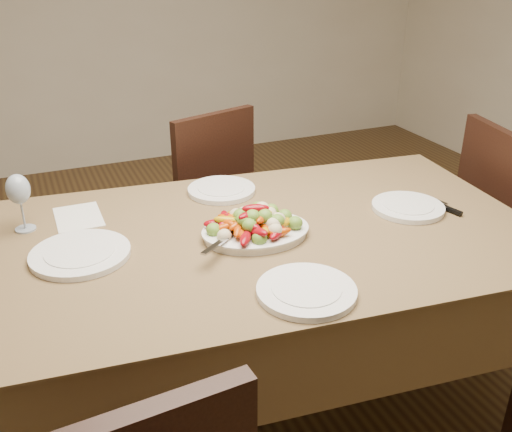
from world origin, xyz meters
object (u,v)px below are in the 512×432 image
Objects in this scene: plate_right at (408,207)px; plate_far at (222,190)px; plate_left at (80,254)px; plate_near at (306,291)px; dining_table at (256,329)px; wine_glass at (20,201)px; serving_platter at (256,233)px; chair_far at (193,201)px.

plate_right and plate_far have the same top height.
plate_near is (0.53, -0.44, 0.00)m from plate_left.
plate_right is at bearing 30.14° from plate_near.
plate_near is at bearing -92.32° from dining_table.
wine_glass is at bearing 133.75° from plate_near.
serving_platter reaches higher than plate_near.
chair_far is at bearing 116.82° from plate_right.
plate_right reaches higher than dining_table.
chair_far is 3.78× the size of plate_right.
chair_far is at bearing 85.41° from serving_platter.
plate_far is 0.70m from wine_glass.
dining_table is 0.89m from wine_glass.
plate_right is at bearing -36.35° from plate_far.
plate_left is 1.17× the size of plate_far.
serving_platter is 1.33× the size of plate_right.
plate_left is (-0.54, 0.07, 0.39)m from dining_table.
wine_glass is (-0.68, 0.32, 0.48)m from dining_table.
chair_far is 3.76× the size of plate_far.
plate_far is at bearing 28.02° from plate_left.
plate_far is (0.02, 0.38, -0.00)m from serving_platter.
plate_near is 1.31× the size of wine_glass.
plate_left is at bearing 37.23° from chair_far.
plate_far is at bearing 87.80° from plate_near.
plate_left is 1.11m from plate_right.
chair_far reaches higher than plate_left.
dining_table is 0.39m from serving_platter.
chair_far is 1.01m from serving_platter.
wine_glass reaches higher than plate_right.
serving_platter is at bearing -9.30° from plate_left.
plate_left is at bearing 174.39° from plate_right.
dining_table is 0.54m from plate_near.
serving_platter is at bearing 89.23° from plate_near.
dining_table is 0.53m from plate_far.
wine_glass reaches higher than plate_far.
plate_near is (-0.02, -0.38, 0.39)m from dining_table.
serving_platter reaches higher than dining_table.
plate_far reaches higher than dining_table.
chair_far reaches higher than plate_far.
plate_left is 1.44× the size of wine_glass.
plate_near is 0.97m from wine_glass.
plate_far is 0.74m from plate_near.
dining_table is at bearing -6.88° from plate_left.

